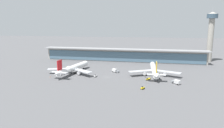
% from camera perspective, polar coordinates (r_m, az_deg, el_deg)
% --- Properties ---
extents(ground_plane, '(1200.00, 1200.00, 0.00)m').
position_cam_1_polar(ground_plane, '(167.87, -1.63, -3.70)').
color(ground_plane, '#515154').
extents(airliner_left_stand, '(43.66, 57.10, 15.20)m').
position_cam_1_polar(airliner_left_stand, '(182.94, -10.96, -1.15)').
color(airliner_left_stand, white).
rests_on(airliner_left_stand, ground).
extents(airliner_centre_stand, '(43.78, 57.12, 15.20)m').
position_cam_1_polar(airliner_centre_stand, '(177.06, 11.80, -1.58)').
color(airliner_centre_stand, white).
rests_on(airliner_centre_stand, ground).
extents(service_truck_near_nose_grey, '(7.35, 5.95, 3.10)m').
position_cam_1_polar(service_truck_near_nose_grey, '(184.31, 0.90, -1.85)').
color(service_truck_near_nose_grey, gray).
rests_on(service_truck_near_nose_grey, ground).
extents(service_truck_under_wing_yellow, '(6.13, 7.27, 3.10)m').
position_cam_1_polar(service_truck_under_wing_yellow, '(200.59, -12.21, -1.06)').
color(service_truck_under_wing_yellow, yellow).
rests_on(service_truck_under_wing_yellow, ground).
extents(service_truck_mid_apron_grey, '(6.51, 7.03, 3.10)m').
position_cam_1_polar(service_truck_mid_apron_grey, '(154.92, 17.68, -4.80)').
color(service_truck_mid_apron_grey, gray).
rests_on(service_truck_mid_apron_grey, ground).
extents(service_truck_by_tail_yellow, '(4.14, 6.72, 2.70)m').
position_cam_1_polar(service_truck_by_tail_yellow, '(161.56, 10.15, -4.15)').
color(service_truck_by_tail_yellow, yellow).
rests_on(service_truck_by_tail_yellow, ground).
extents(service_truck_on_taxiway_yellow, '(2.94, 3.33, 2.05)m').
position_cam_1_polar(service_truck_on_taxiway_yellow, '(137.74, 8.63, -6.69)').
color(service_truck_on_taxiway_yellow, yellow).
rests_on(service_truck_on_taxiway_yellow, ground).
extents(service_truck_at_far_stand_white, '(2.39, 3.20, 2.05)m').
position_cam_1_polar(service_truck_at_far_stand_white, '(168.55, -4.67, -3.37)').
color(service_truck_at_far_stand_white, silver).
rests_on(service_truck_at_far_stand_white, ground).
extents(terminal_building, '(192.79, 12.80, 15.20)m').
position_cam_1_polar(terminal_building, '(240.64, 2.87, 2.59)').
color(terminal_building, '#9E998E').
rests_on(terminal_building, ground).
extents(control_tower, '(12.00, 12.00, 62.55)m').
position_cam_1_polar(control_tower, '(264.30, 26.10, 8.00)').
color(control_tower, '#9E998E').
rests_on(control_tower, ground).
extents(safety_cone_alpha, '(0.62, 0.62, 0.70)m').
position_cam_1_polar(safety_cone_alpha, '(175.04, -17.03, -3.47)').
color(safety_cone_alpha, orange).
rests_on(safety_cone_alpha, ground).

